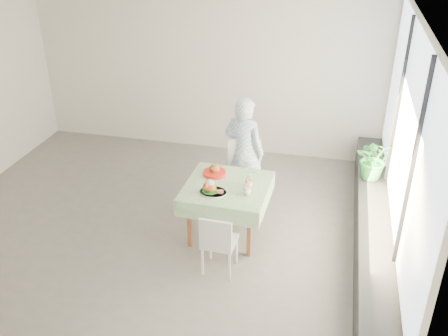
% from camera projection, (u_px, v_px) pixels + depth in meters
% --- Properties ---
extents(floor, '(6.00, 6.00, 0.00)m').
position_uv_depth(floor, '(161.00, 221.00, 6.88)').
color(floor, '#5B5856').
rests_on(floor, ground).
extents(ceiling, '(6.00, 6.00, 0.00)m').
position_uv_depth(ceiling, '(146.00, 13.00, 5.57)').
color(ceiling, white).
rests_on(ceiling, ground).
extents(wall_back, '(6.00, 0.02, 2.80)m').
position_uv_depth(wall_back, '(206.00, 71.00, 8.37)').
color(wall_back, silver).
rests_on(wall_back, ground).
extents(wall_front, '(6.00, 0.02, 2.80)m').
position_uv_depth(wall_front, '(46.00, 246.00, 4.07)').
color(wall_front, silver).
rests_on(wall_front, ground).
extents(wall_right, '(0.02, 5.00, 2.80)m').
position_uv_depth(wall_right, '(405.00, 152.00, 5.61)').
color(wall_right, silver).
rests_on(wall_right, ground).
extents(window_pane, '(0.01, 4.80, 2.18)m').
position_uv_depth(window_pane, '(406.00, 132.00, 5.50)').
color(window_pane, '#D1E0F9').
rests_on(window_pane, ground).
extents(window_ledge, '(0.40, 4.80, 0.50)m').
position_uv_depth(window_ledge, '(373.00, 234.00, 6.19)').
color(window_ledge, black).
rests_on(window_ledge, ground).
extents(cafe_table, '(1.07, 1.07, 0.74)m').
position_uv_depth(cafe_table, '(227.00, 204.00, 6.41)').
color(cafe_table, brown).
rests_on(cafe_table, ground).
extents(chair_far, '(0.55, 0.55, 0.99)m').
position_uv_depth(chair_far, '(244.00, 189.00, 7.06)').
color(chair_far, white).
rests_on(chair_far, ground).
extents(chair_near, '(0.39, 0.39, 0.80)m').
position_uv_depth(chair_near, '(219.00, 253.00, 5.85)').
color(chair_near, white).
rests_on(chair_near, ground).
extents(diner, '(0.66, 0.51, 1.61)m').
position_uv_depth(diner, '(244.00, 152.00, 6.99)').
color(diner, '#87ACD8').
rests_on(diner, ground).
extents(main_dish, '(0.34, 0.34, 0.18)m').
position_uv_depth(main_dish, '(211.00, 189.00, 6.08)').
color(main_dish, white).
rests_on(main_dish, cafe_table).
extents(juice_cup_orange, '(0.09, 0.09, 0.27)m').
position_uv_depth(juice_cup_orange, '(249.00, 183.00, 6.20)').
color(juice_cup_orange, white).
rests_on(juice_cup_orange, cafe_table).
extents(juice_cup_lemonade, '(0.10, 0.10, 0.27)m').
position_uv_depth(juice_cup_lemonade, '(247.00, 190.00, 6.05)').
color(juice_cup_lemonade, white).
rests_on(juice_cup_lemonade, cafe_table).
extents(second_dish, '(0.30, 0.30, 0.14)m').
position_uv_depth(second_dish, '(214.00, 172.00, 6.50)').
color(second_dish, red).
rests_on(second_dish, cafe_table).
extents(potted_plant, '(0.56, 0.50, 0.58)m').
position_uv_depth(potted_plant, '(375.00, 159.00, 6.81)').
color(potted_plant, '#2B8238').
rests_on(potted_plant, window_ledge).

